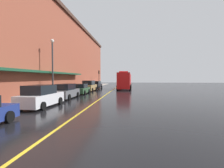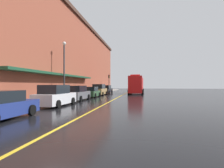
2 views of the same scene
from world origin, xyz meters
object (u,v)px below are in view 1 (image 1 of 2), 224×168
(parked_car_4, at_px, (89,86))
(parking_meter_1, at_px, (64,88))
(parked_car_5, at_px, (96,85))
(street_lamp_left, at_px, (53,61))
(parked_car_1, at_px, (41,97))
(fire_truck, at_px, (125,81))
(parked_car_2, at_px, (66,92))
(parking_meter_0, at_px, (24,94))
(traffic_light_near, at_px, (99,75))
(parked_car_3, at_px, (81,89))
(parking_meter_2, at_px, (73,87))

(parked_car_4, distance_m, parking_meter_1, 8.46)
(parked_car_5, xyz_separation_m, street_lamp_left, (-1.94, -17.04, 3.60))
(parked_car_1, bearing_deg, street_lamp_left, 18.97)
(parked_car_1, relative_size, fire_truck, 0.51)
(parked_car_1, distance_m, parked_car_5, 23.46)
(parked_car_2, bearing_deg, parking_meter_0, 167.36)
(parked_car_2, distance_m, parking_meter_1, 3.16)
(parked_car_5, bearing_deg, parked_car_1, -178.36)
(parking_meter_1, relative_size, traffic_light_near, 0.31)
(parked_car_2, xyz_separation_m, parked_car_3, (0.07, 5.62, -0.08))
(parked_car_2, distance_m, parked_car_5, 17.72)
(parked_car_3, xyz_separation_m, fire_truck, (6.21, 10.99, 1.02))
(parked_car_5, bearing_deg, parked_car_2, -178.51)
(parked_car_3, distance_m, street_lamp_left, 6.48)
(parking_meter_2, height_order, traffic_light_near, traffic_light_near)
(street_lamp_left, xyz_separation_m, traffic_light_near, (0.66, 27.29, -1.24))
(parked_car_4, xyz_separation_m, parking_meter_0, (-1.32, -17.03, 0.17))
(parking_meter_0, bearing_deg, fire_truck, 71.23)
(parked_car_2, bearing_deg, fire_truck, -20.27)
(parked_car_4, bearing_deg, parking_meter_0, 175.93)
(parked_car_3, bearing_deg, traffic_light_near, 2.59)
(parked_car_2, bearing_deg, traffic_light_near, 3.06)
(parked_car_3, relative_size, parked_car_4, 0.92)
(fire_truck, height_order, parking_meter_2, fire_truck)
(parked_car_5, distance_m, street_lamp_left, 17.52)
(parked_car_1, distance_m, parking_meter_1, 8.70)
(parked_car_4, height_order, fire_truck, fire_truck)
(fire_truck, bearing_deg, parked_car_3, -27.99)
(parking_meter_2, relative_size, street_lamp_left, 0.19)
(parked_car_2, distance_m, traffic_light_near, 28.10)
(parking_meter_0, bearing_deg, parked_car_3, 82.93)
(street_lamp_left, height_order, traffic_light_near, street_lamp_left)
(parking_meter_1, bearing_deg, parked_car_2, -64.54)
(parked_car_4, height_order, parking_meter_1, parked_car_4)
(parked_car_5, bearing_deg, parking_meter_2, 174.74)
(street_lamp_left, distance_m, traffic_light_near, 27.33)
(parked_car_1, distance_m, traffic_light_near, 33.82)
(parking_meter_0, relative_size, traffic_light_near, 0.31)
(parking_meter_1, xyz_separation_m, traffic_light_near, (0.06, 25.13, 2.10))
(parked_car_2, bearing_deg, street_lamp_left, 71.22)
(fire_truck, bearing_deg, parking_meter_2, -35.08)
(parked_car_4, distance_m, parking_meter_0, 17.08)
(parking_meter_0, xyz_separation_m, parking_meter_1, (0.00, 8.68, 0.00))
(parked_car_3, relative_size, street_lamp_left, 0.64)
(parking_meter_0, xyz_separation_m, street_lamp_left, (-0.60, 6.51, 3.34))
(parked_car_3, distance_m, parked_car_4, 5.58)
(parked_car_5, bearing_deg, street_lamp_left, 174.96)
(parked_car_2, height_order, traffic_light_near, traffic_light_near)
(street_lamp_left, bearing_deg, parked_car_5, 83.49)
(street_lamp_left, bearing_deg, parking_meter_1, 74.48)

